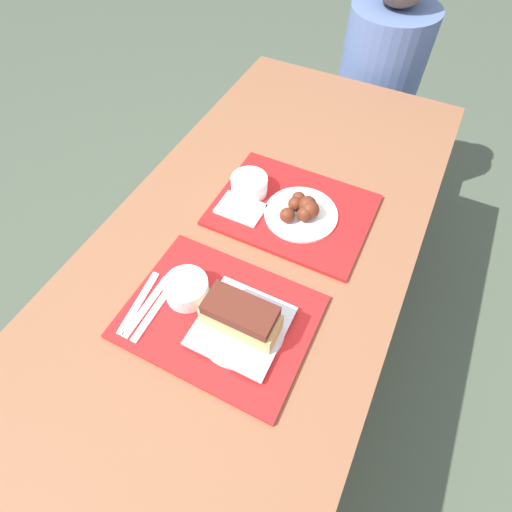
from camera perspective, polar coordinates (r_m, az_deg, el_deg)
The scene contains 15 objects.
ground_plane at distance 1.70m, azimuth -1.43°, elevation -16.27°, with size 12.00×12.00×0.00m, color #424C3D.
picnic_table at distance 1.08m, azimuth -2.17°, elevation -4.12°, with size 0.79×1.86×0.78m.
picnic_bench_far at distance 2.08m, azimuth 13.60°, elevation 15.76°, with size 0.75×0.28×0.42m.
tray_near at distance 0.92m, azimuth -5.24°, elevation -8.63°, with size 0.42×0.32×0.01m.
tray_far at distance 1.11m, azimuth 5.26°, elevation 6.60°, with size 0.42×0.32×0.01m.
bowl_coleslaw_near at distance 0.93m, azimuth -9.88°, elevation -4.54°, with size 0.10×0.10×0.05m.
brisket_sandwich_plate at distance 0.86m, azimuth -2.17°, elevation -9.18°, with size 0.19×0.19×0.10m.
plastic_fork_near at distance 0.95m, azimuth -15.34°, elevation -6.92°, with size 0.02×0.17×0.00m.
plastic_knife_near at distance 0.94m, azimuth -14.27°, elevation -7.48°, with size 0.02×0.17×0.00m.
plastic_spoon_near at distance 0.96m, azimuth -16.39°, elevation -6.38°, with size 0.04×0.17×0.00m.
condiment_packet at distance 0.94m, azimuth -4.12°, elevation -4.50°, with size 0.04×0.03×0.01m.
bowl_coleslaw_far at distance 1.12m, azimuth -0.96°, elevation 10.23°, with size 0.10×0.10×0.05m.
wings_plate_far at distance 1.07m, azimuth 6.58°, elevation 6.51°, with size 0.20×0.20×0.06m.
napkin_far at distance 1.09m, azimuth -2.21°, elevation 6.78°, with size 0.12×0.09×0.01m.
person_seated_across at distance 1.87m, azimuth 17.50°, elevation 24.36°, with size 0.33×0.33×0.74m.
Camera 1 is at (0.29, -0.49, 1.60)m, focal length 28.00 mm.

